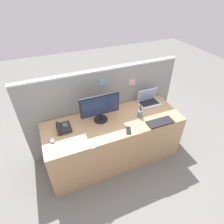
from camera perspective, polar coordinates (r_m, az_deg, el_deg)
The scene contains 12 objects.
ground_plane at distance 3.05m, azimuth 0.37°, elevation -13.20°, with size 10.00×10.00×0.00m, color slate.
desk at distance 2.79m, azimuth 0.40°, elevation -8.47°, with size 1.89×0.70×0.72m, color tan.
cubicle_divider at distance 2.87m, azimuth -2.61°, elevation 0.93°, with size 2.32×0.08×1.31m.
desktop_monitor at distance 2.45m, azimuth -3.66°, elevation 1.61°, with size 0.53×0.19×0.38m.
laptop at distance 2.92m, azimuth 10.96°, elevation 3.65°, with size 0.32×0.23×0.22m.
desk_phone at distance 2.47m, azimuth -14.55°, elevation -4.67°, with size 0.17×0.19×0.09m.
keyboard_main at distance 2.59m, azimuth 14.41°, elevation -3.01°, with size 0.37×0.15×0.02m, color black.
computer_mouse_right_hand at distance 2.37m, azimuth -17.71°, elevation -8.09°, with size 0.06×0.10×0.03m, color #B2B5BC.
pen_cup at distance 2.62m, azimuth 8.51°, elevation -0.47°, with size 0.07×0.07×0.19m.
cell_phone_silver_slab at distance 2.25m, azimuth -15.18°, elevation -10.91°, with size 0.07×0.15×0.01m, color #B7BAC1.
cell_phone_white_slab at distance 2.25m, azimuth -6.25°, elevation -9.55°, with size 0.07×0.15×0.01m, color silver.
cell_phone_black_slab at distance 2.41m, azimuth 5.05°, elevation -5.58°, with size 0.06×0.14×0.01m, color black.
Camera 1 is at (-0.77, -1.80, 2.34)m, focal length 30.10 mm.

